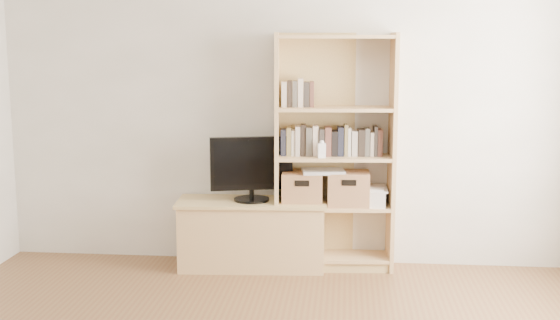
# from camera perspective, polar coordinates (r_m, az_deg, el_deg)

# --- Properties ---
(back_wall) EXTENTS (4.50, 0.02, 2.60)m
(back_wall) POSITION_cam_1_polar(r_m,az_deg,el_deg) (5.48, 0.56, 4.99)
(back_wall) COLOR beige
(back_wall) RESTS_ON floor
(tv_stand) EXTENTS (1.13, 0.49, 0.51)m
(tv_stand) POSITION_cam_1_polar(r_m,az_deg,el_deg) (5.49, -2.29, -6.13)
(tv_stand) COLOR tan
(tv_stand) RESTS_ON floor
(bookshelf) EXTENTS (0.93, 0.39, 1.81)m
(bookshelf) POSITION_cam_1_polar(r_m,az_deg,el_deg) (5.34, 4.43, 0.56)
(bookshelf) COLOR tan
(bookshelf) RESTS_ON floor
(television) EXTENTS (0.62, 0.21, 0.50)m
(television) POSITION_cam_1_polar(r_m,az_deg,el_deg) (5.37, -2.33, -0.73)
(television) COLOR black
(television) RESTS_ON tv_stand
(books_row_mid) EXTENTS (0.81, 0.18, 0.22)m
(books_row_mid) POSITION_cam_1_polar(r_m,az_deg,el_deg) (5.35, 4.43, 1.53)
(books_row_mid) COLOR #1D1F2C
(books_row_mid) RESTS_ON bookshelf
(books_row_upper) EXTENTS (0.39, 0.16, 0.20)m
(books_row_upper) POSITION_cam_1_polar(r_m,az_deg,el_deg) (5.31, 2.31, 5.43)
(books_row_upper) COLOR #1D1F2C
(books_row_upper) RESTS_ON bookshelf
(baby_monitor) EXTENTS (0.06, 0.05, 0.11)m
(baby_monitor) POSITION_cam_1_polar(r_m,az_deg,el_deg) (5.24, 3.40, 0.77)
(baby_monitor) COLOR white
(baby_monitor) RESTS_ON bookshelf
(basket_left) EXTENTS (0.31, 0.26, 0.25)m
(basket_left) POSITION_cam_1_polar(r_m,az_deg,el_deg) (5.38, 1.83, -2.33)
(basket_left) COLOR brown
(basket_left) RESTS_ON bookshelf
(basket_right) EXTENTS (0.32, 0.27, 0.26)m
(basket_right) POSITION_cam_1_polar(r_m,az_deg,el_deg) (5.40, 5.57, -2.30)
(basket_right) COLOR brown
(basket_right) RESTS_ON bookshelf
(laptop) EXTENTS (0.35, 0.27, 0.03)m
(laptop) POSITION_cam_1_polar(r_m,az_deg,el_deg) (5.34, 3.53, -0.92)
(laptop) COLOR silver
(laptop) RESTS_ON basket_left
(magazine_stack) EXTENTS (0.19, 0.27, 0.12)m
(magazine_stack) POSITION_cam_1_polar(r_m,az_deg,el_deg) (5.43, 7.67, -3.03)
(magazine_stack) COLOR silver
(magazine_stack) RESTS_ON bookshelf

